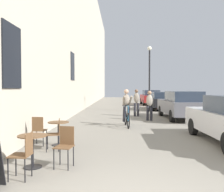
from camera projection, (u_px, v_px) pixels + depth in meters
building_facade_left at (75, 16)px, 17.18m from camera, size 0.54×68.00×13.87m
cafe_table_near at (33, 144)px, 5.30m from camera, size 0.64×0.64×0.72m
cafe_chair_near_toward_street at (24, 152)px, 4.61m from camera, size 0.39×0.39×0.89m
cafe_chair_near_toward_wall at (65, 144)px, 5.35m from camera, size 0.44×0.44×0.89m
cafe_table_mid at (58, 128)px, 7.38m from camera, size 0.64×0.64×0.72m
cafe_chair_mid_toward_street at (39, 129)px, 7.32m from camera, size 0.39×0.39×0.89m
cafe_chair_mid_toward_wall at (56, 132)px, 6.75m from camera, size 0.45×0.45×0.89m
cyclist_on_bicycle at (127, 109)px, 11.10m from camera, size 0.52×1.76×1.74m
pedestrian_near at (149, 104)px, 13.05m from camera, size 0.34×0.25×1.62m
pedestrian_mid at (136, 101)px, 15.01m from camera, size 0.36×0.27×1.69m
street_lamp at (149, 70)px, 18.02m from camera, size 0.32×0.32×4.90m
parked_car_second at (181, 105)px, 13.72m from camera, size 1.95×4.49×1.59m
parked_car_third at (160, 100)px, 19.70m from camera, size 1.75×4.11×1.46m
parked_car_fourth at (150, 97)px, 25.56m from camera, size 1.87×4.40×1.56m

